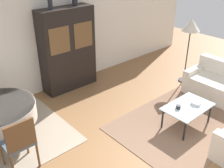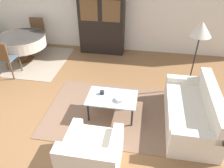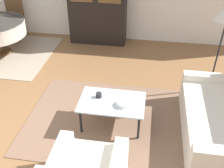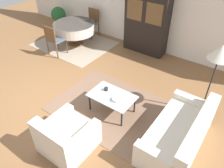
# 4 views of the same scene
# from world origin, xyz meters

# --- Properties ---
(ground_plane) EXTENTS (14.00, 14.00, 0.00)m
(ground_plane) POSITION_xyz_m (0.00, 0.00, 0.00)
(ground_plane) COLOR brown
(wall_back) EXTENTS (10.00, 0.06, 2.70)m
(wall_back) POSITION_xyz_m (0.00, 3.63, 1.35)
(wall_back) COLOR silver
(wall_back) RESTS_ON ground_plane
(area_rug) EXTENTS (2.54, 1.92, 0.01)m
(area_rug) POSITION_xyz_m (1.26, 0.57, 0.01)
(area_rug) COLOR brown
(area_rug) RESTS_ON ground_plane
(dining_rug) EXTENTS (2.43, 1.97, 0.01)m
(dining_rug) POSITION_xyz_m (-1.60, 2.38, 0.01)
(dining_rug) COLOR gray
(dining_rug) RESTS_ON ground_plane
(couch) EXTENTS (0.85, 1.75, 0.79)m
(couch) POSITION_xyz_m (2.86, 0.49, 0.29)
(couch) COLOR silver
(couch) RESTS_ON ground_plane
(armchair) EXTENTS (0.84, 0.89, 0.76)m
(armchair) POSITION_xyz_m (1.24, -0.77, 0.29)
(armchair) COLOR silver
(armchair) RESTS_ON ground_plane
(coffee_table) EXTENTS (0.96, 0.62, 0.43)m
(coffee_table) POSITION_xyz_m (1.33, 0.50, 0.40)
(coffee_table) COLOR black
(coffee_table) RESTS_ON area_rug
(display_cabinet) EXTENTS (1.31, 0.45, 1.95)m
(display_cabinet) POSITION_xyz_m (0.54, 3.36, 0.98)
(display_cabinet) COLOR black
(display_cabinet) RESTS_ON ground_plane
(dining_table) EXTENTS (1.33, 1.33, 0.73)m
(dining_table) POSITION_xyz_m (-1.55, 2.39, 0.59)
(dining_table) COLOR brown
(dining_table) RESTS_ON dining_rug
(dining_chair_near) EXTENTS (0.44, 0.44, 0.94)m
(dining_chair_near) POSITION_xyz_m (-1.55, 1.51, 0.55)
(dining_chair_near) COLOR brown
(dining_chair_near) RESTS_ON dining_rug
(dining_chair_far) EXTENTS (0.44, 0.44, 0.94)m
(dining_chair_far) POSITION_xyz_m (-1.55, 3.27, 0.55)
(dining_chair_far) COLOR brown
(dining_chair_far) RESTS_ON dining_rug
(floor_lamp) EXTENTS (0.43, 0.43, 1.63)m
(floor_lamp) POSITION_xyz_m (2.93, 1.66, 1.42)
(floor_lamp) COLOR black
(floor_lamp) RESTS_ON ground_plane
(cup) EXTENTS (0.09, 0.09, 0.07)m
(cup) POSITION_xyz_m (1.11, 0.57, 0.48)
(cup) COLOR #232328
(cup) RESTS_ON coffee_table
(bowl) EXTENTS (0.19, 0.19, 0.06)m
(bowl) POSITION_xyz_m (1.50, 0.44, 0.47)
(bowl) COLOR white
(bowl) RESTS_ON coffee_table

